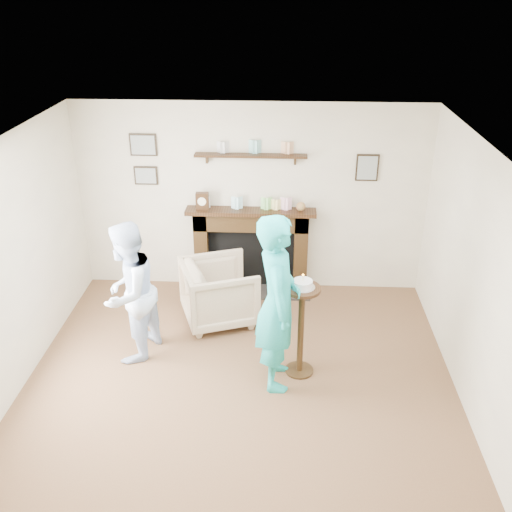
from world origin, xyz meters
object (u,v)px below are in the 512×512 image
(woman, at_px, (276,379))
(man, at_px, (136,354))
(armchair, at_px, (220,319))
(pedestal_table, at_px, (302,313))

(woman, bearing_deg, man, 73.76)
(man, bearing_deg, armchair, 147.15)
(man, height_order, woman, woman)
(armchair, relative_size, woman, 0.45)
(armchair, distance_m, man, 1.17)
(armchair, xyz_separation_m, pedestal_table, (0.97, -0.99, 0.73))
(woman, xyz_separation_m, pedestal_table, (0.25, 0.15, 0.73))
(armchair, height_order, woman, woman)
(woman, bearing_deg, armchair, 28.91)
(man, relative_size, woman, 0.85)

